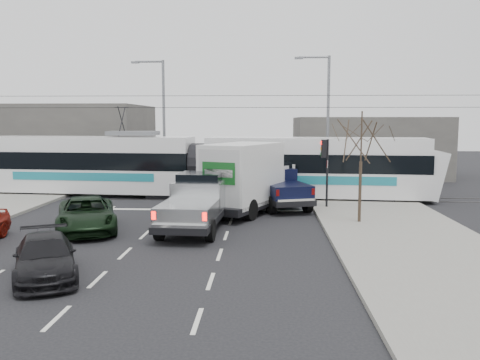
{
  "coord_description": "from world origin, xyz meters",
  "views": [
    {
      "loc": [
        3.28,
        -20.5,
        4.73
      ],
      "look_at": [
        2.06,
        4.42,
        1.8
      ],
      "focal_mm": 38.0,
      "sensor_mm": 36.0,
      "label": 1
    }
  ],
  "objects_px": {
    "street_lamp_far": "(161,115)",
    "box_truck": "(248,178)",
    "street_lamp_near": "(325,115)",
    "silver_pickup": "(197,202)",
    "bare_tree": "(361,142)",
    "green_car": "(86,214)",
    "navy_pickup": "(276,185)",
    "traffic_signal": "(325,158)",
    "dark_car": "(45,257)",
    "tram": "(199,166)"
  },
  "relations": [
    {
      "from": "box_truck",
      "to": "street_lamp_near",
      "type": "bearing_deg",
      "value": 84.61
    },
    {
      "from": "street_lamp_far",
      "to": "green_car",
      "type": "distance_m",
      "value": 16.0
    },
    {
      "from": "traffic_signal",
      "to": "street_lamp_far",
      "type": "bearing_deg",
      "value": 138.28
    },
    {
      "from": "street_lamp_near",
      "to": "silver_pickup",
      "type": "bearing_deg",
      "value": -119.26
    },
    {
      "from": "bare_tree",
      "to": "green_car",
      "type": "relative_size",
      "value": 0.97
    },
    {
      "from": "street_lamp_near",
      "to": "green_car",
      "type": "xyz_separation_m",
      "value": [
        -11.68,
        -13.38,
        -4.39
      ]
    },
    {
      "from": "green_car",
      "to": "navy_pickup",
      "type": "bearing_deg",
      "value": 19.3
    },
    {
      "from": "traffic_signal",
      "to": "silver_pickup",
      "type": "xyz_separation_m",
      "value": [
        -6.16,
        -5.0,
        -1.56
      ]
    },
    {
      "from": "traffic_signal",
      "to": "street_lamp_far",
      "type": "relative_size",
      "value": 0.4
    },
    {
      "from": "street_lamp_far",
      "to": "silver_pickup",
      "type": "bearing_deg",
      "value": -72.77
    },
    {
      "from": "green_car",
      "to": "dark_car",
      "type": "height_order",
      "value": "green_car"
    },
    {
      "from": "navy_pickup",
      "to": "dark_car",
      "type": "relative_size",
      "value": 1.43
    },
    {
      "from": "street_lamp_near",
      "to": "dark_car",
      "type": "distance_m",
      "value": 22.96
    },
    {
      "from": "dark_car",
      "to": "box_truck",
      "type": "bearing_deg",
      "value": 38.68
    },
    {
      "from": "navy_pickup",
      "to": "street_lamp_far",
      "type": "bearing_deg",
      "value": 116.06
    },
    {
      "from": "box_truck",
      "to": "navy_pickup",
      "type": "relative_size",
      "value": 1.23
    },
    {
      "from": "street_lamp_far",
      "to": "green_car",
      "type": "xyz_separation_m",
      "value": [
        -0.18,
        -15.38,
        -4.39
      ]
    },
    {
      "from": "street_lamp_far",
      "to": "silver_pickup",
      "type": "height_order",
      "value": "street_lamp_far"
    },
    {
      "from": "bare_tree",
      "to": "tram",
      "type": "bearing_deg",
      "value": 136.25
    },
    {
      "from": "navy_pickup",
      "to": "traffic_signal",
      "type": "bearing_deg",
      "value": -35.72
    },
    {
      "from": "street_lamp_near",
      "to": "street_lamp_far",
      "type": "height_order",
      "value": "same"
    },
    {
      "from": "street_lamp_near",
      "to": "dark_car",
      "type": "xyz_separation_m",
      "value": [
        -10.66,
        -19.83,
        -4.49
      ]
    },
    {
      "from": "navy_pickup",
      "to": "tram",
      "type": "bearing_deg",
      "value": 128.94
    },
    {
      "from": "bare_tree",
      "to": "tram",
      "type": "height_order",
      "value": "tram"
    },
    {
      "from": "street_lamp_near",
      "to": "bare_tree",
      "type": "bearing_deg",
      "value": -88.58
    },
    {
      "from": "dark_car",
      "to": "traffic_signal",
      "type": "bearing_deg",
      "value": 27.22
    },
    {
      "from": "bare_tree",
      "to": "navy_pickup",
      "type": "relative_size",
      "value": 0.81
    },
    {
      "from": "street_lamp_near",
      "to": "tram",
      "type": "bearing_deg",
      "value": -156.75
    },
    {
      "from": "tram",
      "to": "navy_pickup",
      "type": "xyz_separation_m",
      "value": [
        4.7,
        -3.17,
        -0.76
      ]
    },
    {
      "from": "box_truck",
      "to": "tram",
      "type": "bearing_deg",
      "value": 146.71
    },
    {
      "from": "box_truck",
      "to": "dark_car",
      "type": "bearing_deg",
      "value": -92.67
    },
    {
      "from": "bare_tree",
      "to": "navy_pickup",
      "type": "distance_m",
      "value": 6.62
    },
    {
      "from": "box_truck",
      "to": "silver_pickup",
      "type": "bearing_deg",
      "value": -93.7
    },
    {
      "from": "street_lamp_far",
      "to": "tram",
      "type": "distance_m",
      "value": 7.18
    },
    {
      "from": "silver_pickup",
      "to": "navy_pickup",
      "type": "xyz_separation_m",
      "value": [
        3.61,
        5.86,
        0.03
      ]
    },
    {
      "from": "traffic_signal",
      "to": "tram",
      "type": "distance_m",
      "value": 8.33
    },
    {
      "from": "tram",
      "to": "traffic_signal",
      "type": "bearing_deg",
      "value": -24.1
    },
    {
      "from": "bare_tree",
      "to": "street_lamp_near",
      "type": "height_order",
      "value": "street_lamp_near"
    },
    {
      "from": "street_lamp_far",
      "to": "traffic_signal",
      "type": "bearing_deg",
      "value": -41.72
    },
    {
      "from": "navy_pickup",
      "to": "box_truck",
      "type": "bearing_deg",
      "value": -145.35
    },
    {
      "from": "box_truck",
      "to": "navy_pickup",
      "type": "height_order",
      "value": "box_truck"
    },
    {
      "from": "street_lamp_near",
      "to": "box_truck",
      "type": "xyz_separation_m",
      "value": [
        -4.89,
        -8.54,
        -3.34
      ]
    },
    {
      "from": "bare_tree",
      "to": "navy_pickup",
      "type": "height_order",
      "value": "bare_tree"
    },
    {
      "from": "traffic_signal",
      "to": "street_lamp_far",
      "type": "height_order",
      "value": "street_lamp_far"
    },
    {
      "from": "street_lamp_near",
      "to": "navy_pickup",
      "type": "bearing_deg",
      "value": -117.06
    },
    {
      "from": "tram",
      "to": "dark_car",
      "type": "xyz_separation_m",
      "value": [
        -2.57,
        -16.36,
        -1.34
      ]
    },
    {
      "from": "street_lamp_far",
      "to": "box_truck",
      "type": "bearing_deg",
      "value": -57.92
    },
    {
      "from": "bare_tree",
      "to": "silver_pickup",
      "type": "bearing_deg",
      "value": -172.19
    },
    {
      "from": "bare_tree",
      "to": "box_truck",
      "type": "distance_m",
      "value": 6.3
    },
    {
      "from": "street_lamp_near",
      "to": "dark_car",
      "type": "height_order",
      "value": "street_lamp_near"
    }
  ]
}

